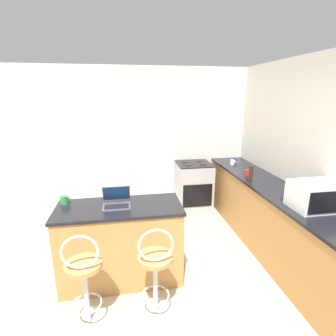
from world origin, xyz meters
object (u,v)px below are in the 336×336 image
(bar_stool_far, at_px, (155,275))
(mug_red, at_px, (248,173))
(pepper_mill, at_px, (251,174))
(bar_stool_near, at_px, (85,283))
(microwave, at_px, (315,196))
(mug_blue, at_px, (234,160))
(laptop, at_px, (117,200))
(mug_green, at_px, (64,200))
(stove_range, at_px, (193,188))
(mug_white, at_px, (233,162))

(bar_stool_far, xyz_separation_m, mug_red, (1.60, 1.45, 0.51))
(mug_red, height_order, pepper_mill, pepper_mill)
(bar_stool_near, relative_size, bar_stool_far, 1.00)
(bar_stool_near, xyz_separation_m, microwave, (2.41, 0.22, 0.61))
(pepper_mill, bearing_deg, mug_blue, 78.37)
(laptop, relative_size, microwave, 0.63)
(mug_red, distance_m, mug_green, 2.61)
(mug_blue, bearing_deg, mug_green, -150.96)
(laptop, xyz_separation_m, mug_green, (-0.58, 0.12, -0.00))
(laptop, distance_m, mug_blue, 2.62)
(laptop, bearing_deg, microwave, -11.98)
(stove_range, distance_m, mug_blue, 0.90)
(stove_range, bearing_deg, bar_stool_far, -113.12)
(stove_range, bearing_deg, mug_blue, -3.47)
(bar_stool_far, bearing_deg, stove_range, 66.88)
(laptop, distance_m, mug_red, 2.10)
(laptop, bearing_deg, stove_range, 50.89)
(laptop, relative_size, mug_green, 2.90)
(mug_green, bearing_deg, bar_stool_near, -70.24)
(microwave, relative_size, mug_green, 4.63)
(mug_green, bearing_deg, mug_red, 14.61)
(laptop, height_order, mug_blue, laptop)
(laptop, bearing_deg, mug_white, 35.86)
(mug_blue, bearing_deg, mug_white, -120.90)
(microwave, bearing_deg, mug_green, 168.04)
(mug_green, bearing_deg, stove_range, 38.42)
(mug_white, height_order, mug_blue, mug_blue)
(mug_red, relative_size, mug_green, 0.91)
(bar_stool_far, bearing_deg, mug_white, 52.19)
(laptop, relative_size, pepper_mill, 1.25)
(pepper_mill, height_order, mug_blue, pepper_mill)
(mug_red, xyz_separation_m, mug_blue, (0.13, 0.82, -0.00))
(mug_blue, bearing_deg, laptop, -142.42)
(bar_stool_far, xyz_separation_m, mug_blue, (1.73, 2.26, 0.51))
(mug_blue, bearing_deg, pepper_mill, -101.63)
(mug_white, bearing_deg, bar_stool_near, -137.35)
(bar_stool_far, xyz_separation_m, laptop, (-0.35, 0.67, 0.52))
(bar_stool_near, distance_m, mug_green, 0.98)
(bar_stool_far, distance_m, stove_range, 2.51)
(microwave, bearing_deg, mug_red, 97.65)
(microwave, distance_m, mug_green, 2.76)
(laptop, height_order, microwave, microwave)
(laptop, bearing_deg, mug_green, 168.11)
(mug_green, bearing_deg, laptop, -11.89)
(bar_stool_near, distance_m, mug_blue, 3.32)
(stove_range, height_order, mug_red, mug_red)
(bar_stool_far, height_order, microwave, microwave)
(microwave, height_order, mug_green, microwave)
(bar_stool_far, bearing_deg, pepper_mill, 38.06)
(mug_red, distance_m, pepper_mill, 0.30)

